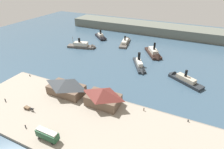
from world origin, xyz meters
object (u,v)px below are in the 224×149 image
ferry_shed_west_terminal (66,87)px  pedestrian_walking_west (25,126)px  mooring_post_west (188,121)px  mooring_post_east (30,75)px  pedestrian_by_tram (144,109)px  ferry_departing_north (182,79)px  street_tram (47,134)px  ferry_shed_central_terminal (103,96)px  ferry_moored_west (84,46)px  ferry_approaching_west (140,66)px  ferry_mid_harbor (154,54)px  pedestrian_at_waters_edge (5,100)px  horse_cart (29,108)px  ferry_moored_east (101,37)px  ferry_outer_harbor (126,41)px

ferry_shed_west_terminal → pedestrian_walking_west: 24.80m
mooring_post_west → mooring_post_east: same height
pedestrian_by_tram → ferry_departing_north: bearing=71.6°
ferry_shed_west_terminal → street_tram: ferry_shed_west_terminal is taller
ferry_shed_central_terminal → mooring_post_west: size_ratio=16.33×
ferry_departing_north → pedestrian_walking_west: bearing=-127.9°
ferry_shed_central_terminal → pedestrian_walking_west: (-19.67, -24.78, -3.30)m
ferry_moored_west → ferry_approaching_west: bearing=-15.8°
street_tram → ferry_departing_north: bearing=59.4°
ferry_mid_harbor → pedestrian_walking_west: bearing=-106.6°
pedestrian_at_waters_edge → mooring_post_west: (75.27, 21.69, -0.32)m
pedestrian_at_waters_edge → horse_cart: bearing=1.6°
ferry_departing_north → horse_cart: bearing=-135.5°
ferry_approaching_west → ferry_moored_east: bearing=140.7°
ferry_shed_central_terminal → mooring_post_east: size_ratio=16.33×
street_tram → pedestrian_at_waters_edge: street_tram is taller
ferry_approaching_west → mooring_post_west: bearing=-50.1°
mooring_post_east → ferry_outer_harbor: ferry_outer_harbor is taller
street_tram → mooring_post_west: (43.12, 29.72, -1.94)m
ferry_moored_east → ferry_moored_west: bearing=-93.7°
ferry_shed_west_terminal → pedestrian_by_tram: (36.97, 3.50, -2.99)m
ferry_shed_west_terminal → ferry_mid_harbor: ferry_mid_harbor is taller
pedestrian_at_waters_edge → ferry_moored_east: bearing=92.5°
ferry_moored_west → ferry_moored_east: bearing=86.3°
ferry_shed_west_terminal → pedestrian_walking_west: size_ratio=10.67×
mooring_post_west → ferry_approaching_west: ferry_approaching_west is taller
pedestrian_walking_west → ferry_shed_central_terminal: bearing=51.6°
ferry_moored_west → pedestrian_walking_west: bearing=-71.7°
ferry_shed_central_terminal → pedestrian_walking_west: 31.81m
mooring_post_east → ferry_approaching_west: (51.54, 38.13, -0.29)m
pedestrian_walking_west → ferry_outer_harbor: size_ratio=0.06×
ferry_shed_west_terminal → mooring_post_east: bearing=171.6°
ferry_mid_harbor → ferry_departing_north: bearing=-50.7°
ferry_approaching_west → ferry_moored_west: ferry_approaching_west is taller
pedestrian_by_tram → ferry_mid_harbor: bearing=99.8°
pedestrian_by_tram → ferry_shed_central_terminal: bearing=-169.1°
ferry_shed_central_terminal → horse_cart: 31.45m
ferry_shed_central_terminal → street_tram: size_ratio=1.76×
pedestrian_walking_west → mooring_post_west: bearing=28.3°
ferry_mid_harbor → mooring_post_west: bearing=-64.9°
ferry_moored_west → ferry_shed_west_terminal: bearing=-64.5°
mooring_post_west → ferry_mid_harbor: bearing=115.1°
ferry_departing_north → ferry_shed_central_terminal: bearing=-127.5°
street_tram → ferry_moored_west: (-38.12, 81.47, -2.01)m
pedestrian_by_tram → ferry_approaching_west: 41.37m
pedestrian_by_tram → ferry_moored_west: ferry_moored_west is taller
pedestrian_at_waters_edge → ferry_outer_harbor: 99.80m
ferry_approaching_west → ferry_outer_harbor: bearing=122.5°
street_tram → mooring_post_west: size_ratio=9.27×
street_tram → ferry_moored_east: (-36.50, 106.83, -2.14)m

